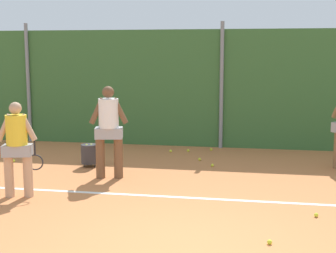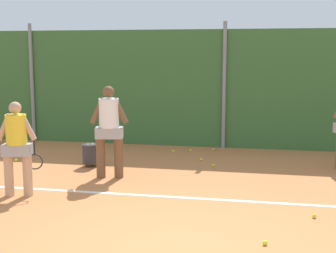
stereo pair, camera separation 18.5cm
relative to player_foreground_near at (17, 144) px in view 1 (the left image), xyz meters
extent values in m
plane|color=#C67542|center=(3.17, 0.25, -0.94)|extent=(28.72, 28.72, 0.00)
cube|color=#386633|center=(3.17, 5.19, 0.61)|extent=(18.66, 0.25, 3.10)
cylinder|color=gray|center=(-2.21, 5.02, 0.71)|extent=(0.10, 0.10, 3.29)
cylinder|color=gray|center=(3.17, 5.02, 0.71)|extent=(0.10, 0.10, 3.29)
cube|color=white|center=(3.17, 0.45, -0.93)|extent=(13.64, 0.10, 0.01)
cylinder|color=tan|center=(-0.16, -0.04, -0.57)|extent=(0.16, 0.16, 0.73)
cylinder|color=tan|center=(0.15, 0.04, -0.57)|extent=(0.16, 0.16, 0.73)
cube|color=#99999E|center=(0.00, 0.00, -0.11)|extent=(0.54, 0.39, 0.20)
cylinder|color=yellow|center=(0.00, 0.00, 0.25)|extent=(0.36, 0.36, 0.52)
sphere|color=tan|center=(0.00, 0.00, 0.63)|extent=(0.21, 0.21, 0.21)
cylinder|color=tan|center=(-0.20, -0.05, 0.29)|extent=(0.29, 0.15, 0.49)
cylinder|color=tan|center=(0.19, 0.05, 0.29)|extent=(0.29, 0.15, 0.49)
cylinder|color=black|center=(0.26, 0.12, -0.06)|extent=(0.03, 0.03, 0.28)
torus|color=#26262B|center=(0.26, 0.12, -0.33)|extent=(0.28, 0.09, 0.28)
cylinder|color=brown|center=(1.36, 1.56, -0.53)|extent=(0.18, 0.18, 0.81)
cylinder|color=brown|center=(1.01, 1.48, -0.53)|extent=(0.18, 0.18, 0.81)
cube|color=#99999E|center=(1.18, 1.52, -0.02)|extent=(0.60, 0.42, 0.22)
cylinder|color=white|center=(1.18, 1.52, 0.38)|extent=(0.40, 0.40, 0.58)
sphere|color=brown|center=(1.18, 1.52, 0.80)|extent=(0.23, 0.23, 0.23)
cylinder|color=brown|center=(1.40, 1.57, 0.42)|extent=(0.33, 0.16, 0.54)
cylinder|color=brown|center=(0.96, 1.47, 0.42)|extent=(0.33, 0.16, 0.54)
cylinder|color=#2D2D33|center=(0.46, 2.36, -0.65)|extent=(0.36, 0.36, 0.42)
cylinder|color=#2D2D33|center=(0.59, 2.36, -0.90)|extent=(0.02, 0.02, 0.08)
cylinder|color=#2D2D33|center=(0.34, 2.36, -0.90)|extent=(0.02, 0.02, 0.08)
cylinder|color=#2D2D33|center=(0.46, 2.49, -0.90)|extent=(0.02, 0.02, 0.08)
sphere|color=#CCDB33|center=(0.50, 2.39, -0.46)|extent=(0.07, 0.07, 0.07)
sphere|color=#CCDB33|center=(0.41, 2.34, -0.46)|extent=(0.07, 0.07, 0.07)
sphere|color=#CCDB33|center=(2.40, 4.34, -0.90)|extent=(0.07, 0.07, 0.07)
sphere|color=#CCDB33|center=(1.97, 4.20, -0.90)|extent=(0.07, 0.07, 0.07)
sphere|color=#CCDB33|center=(2.80, 3.38, -0.90)|extent=(0.07, 0.07, 0.07)
sphere|color=#CCDB33|center=(5.01, -0.19, -0.90)|extent=(0.07, 0.07, 0.07)
sphere|color=#CCDB33|center=(3.14, 2.83, -0.90)|extent=(0.07, 0.07, 0.07)
sphere|color=#CCDB33|center=(4.27, -1.41, -0.90)|extent=(0.07, 0.07, 0.07)
sphere|color=#CCDB33|center=(2.96, 4.58, -0.90)|extent=(0.07, 0.07, 0.07)
sphere|color=#CCDB33|center=(-1.40, 2.46, -0.90)|extent=(0.07, 0.07, 0.07)
camera|label=1|loc=(4.02, -7.66, 1.59)|focal=51.94mm
camera|label=2|loc=(4.20, -7.63, 1.59)|focal=51.94mm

